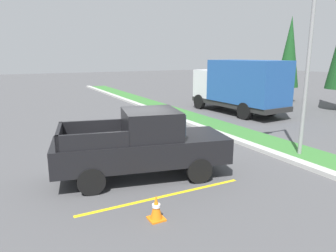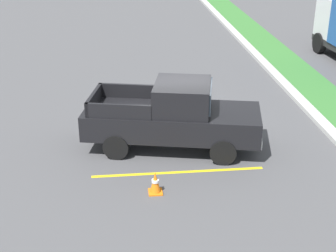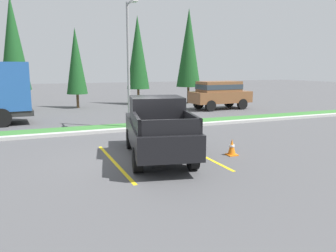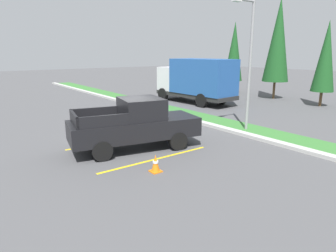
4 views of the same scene
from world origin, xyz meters
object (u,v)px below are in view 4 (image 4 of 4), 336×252
cypress_tree_leftmost (234,52)px  cargo_truck_distant (196,79)px  pickup_truck_main (136,124)px  traffic_cone (156,164)px  cypress_tree_left_inner (278,40)px  street_light (248,57)px  cypress_tree_center (326,57)px

cypress_tree_leftmost → cargo_truck_distant: bearing=-71.2°
pickup_truck_main → traffic_cone: 2.76m
cypress_tree_leftmost → traffic_cone: size_ratio=11.09×
cypress_tree_leftmost → traffic_cone: cypress_tree_leftmost is taller
traffic_cone → cargo_truck_distant: bearing=132.7°
cypress_tree_leftmost → cypress_tree_left_inner: 4.74m
street_light → traffic_cone: 7.72m
cypress_tree_leftmost → cypress_tree_center: size_ratio=1.09×
cypress_tree_center → cargo_truck_distant: bearing=-136.2°
street_light → cypress_tree_leftmost: size_ratio=0.95×
pickup_truck_main → traffic_cone: bearing=-17.0°
street_light → cypress_tree_center: (-1.28, 10.17, -0.10)m
pickup_truck_main → cypress_tree_center: cypress_tree_center is taller
traffic_cone → cypress_tree_center: bearing=100.3°
pickup_truck_main → cargo_truck_distant: cargo_truck_distant is taller
cypress_tree_center → traffic_cone: bearing=-79.7°
pickup_truck_main → cypress_tree_leftmost: 19.34m
pickup_truck_main → street_light: (0.74, 5.93, 2.64)m
street_light → cypress_tree_left_inner: size_ratio=0.77×
cypress_tree_leftmost → cypress_tree_center: (8.96, -0.50, -0.33)m
cypress_tree_leftmost → pickup_truck_main: bearing=-60.2°
cargo_truck_distant → traffic_cone: bearing=-47.3°
pickup_truck_main → traffic_cone: (2.54, -0.77, -0.75)m
cypress_tree_center → traffic_cone: size_ratio=10.17×
cypress_tree_leftmost → cypress_tree_left_inner: (4.65, 0.00, 0.92)m
cypress_tree_left_inner → cypress_tree_center: bearing=-6.7°
pickup_truck_main → street_light: street_light is taller
cypress_tree_left_inner → street_light: bearing=-62.4°
pickup_truck_main → cypress_tree_left_inner: size_ratio=0.67×
cypress_tree_leftmost → traffic_cone: bearing=-55.3°
cargo_truck_distant → traffic_cone: cargo_truck_distant is taller
pickup_truck_main → cypress_tree_left_inner: cypress_tree_left_inner is taller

